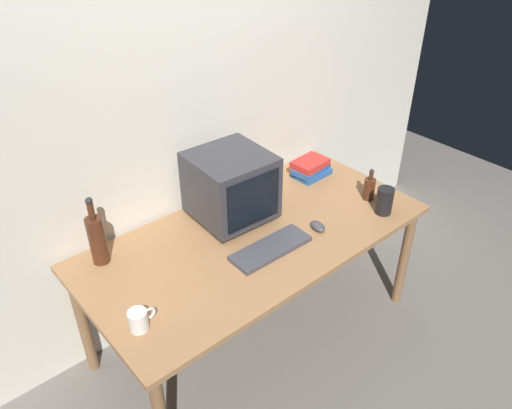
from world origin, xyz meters
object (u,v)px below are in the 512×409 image
Objects in this scene: keyboard at (271,248)px; bottle_short at (369,188)px; bottle_tall at (97,238)px; mug at (139,320)px; computer_mouse at (318,226)px; crt_monitor at (231,186)px; metal_canister at (385,201)px; book_stack at (311,168)px.

bottle_short is (0.73, -0.01, 0.06)m from keyboard.
bottle_tall reaches higher than keyboard.
bottle_tall is 2.99× the size of mug.
computer_mouse reaches higher than keyboard.
crt_monitor is 0.79m from bottle_short.
bottle_short is 0.15m from metal_canister.
book_stack is (1.33, -0.08, -0.08)m from bottle_tall.
crt_monitor reaches higher than mug.
book_stack is at bearing 3.09° from crt_monitor.
bottle_tall is 1.48m from metal_canister.
bottle_tall is at bearing 81.47° from mug.
keyboard is 2.80× the size of metal_canister.
mug is (-1.47, -0.01, -0.03)m from bottle_short.
bottle_tall is 0.50m from mug.
crt_monitor reaches higher than book_stack.
book_stack is at bearing -3.49° from bottle_tall.
bottle_short is 0.77× the size of book_stack.
bottle_short is at bearing -81.29° from book_stack.
metal_canister is (0.65, -0.50, -0.12)m from crt_monitor.
book_stack is at bearing 98.71° from bottle_short.
computer_mouse is 0.83× the size of mug.
keyboard is at bearing 2.14° from mug.
crt_monitor is at bearing -176.91° from book_stack.
book_stack is 1.64× the size of metal_canister.
crt_monitor is 0.39m from keyboard.
book_stack is (0.67, 0.38, 0.04)m from keyboard.
bottle_tall is (-0.66, 0.46, 0.12)m from keyboard.
computer_mouse is at bearing -0.07° from mug.
bottle_tall is at bearing 161.16° from bottle_short.
keyboard is 0.82m from bottle_tall.
bottle_short reaches higher than mug.
mug is 0.80× the size of metal_canister.
computer_mouse is 1.09m from bottle_tall.
crt_monitor is 0.83m from metal_canister.
mug is (-0.07, -0.49, -0.09)m from bottle_tall.
crt_monitor reaches higher than computer_mouse.
metal_canister is at bearing -37.69° from crt_monitor.
bottle_tall is at bearing 146.00° from keyboard.
keyboard is at bearing 167.26° from metal_canister.
book_stack is 1.47m from mug.
keyboard is (-0.03, -0.35, -0.18)m from crt_monitor.
book_stack is at bearing 91.18° from metal_canister.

